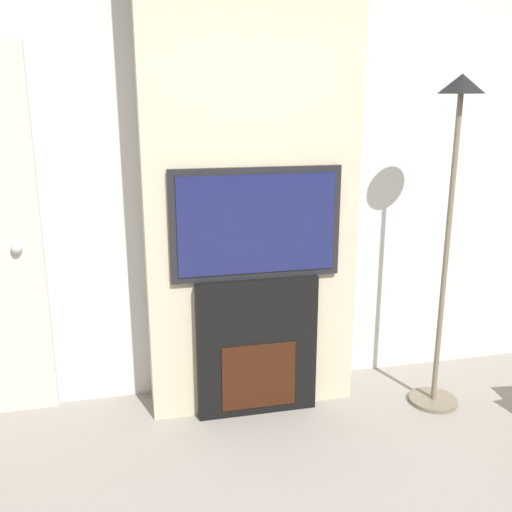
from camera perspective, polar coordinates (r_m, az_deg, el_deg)
The scene contains 5 objects.
wall_back at distance 3.39m, azimuth -1.39°, elevation 8.37°, with size 6.00×0.06×2.70m.
chimney_breast at distance 3.20m, azimuth -0.67°, elevation 7.96°, with size 1.18×0.33×2.70m.
fireplace at distance 3.30m, azimuth 0.00°, elevation -8.93°, with size 0.69×0.15×0.81m.
television at distance 3.08m, azimuth 0.01°, elevation 3.27°, with size 0.93×0.07×0.61m.
floor_lamp at distance 3.30m, azimuth 19.02°, elevation 6.36°, with size 0.29×0.29×1.89m.
Camera 1 is at (-0.68, -1.27, 1.76)m, focal length 40.00 mm.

